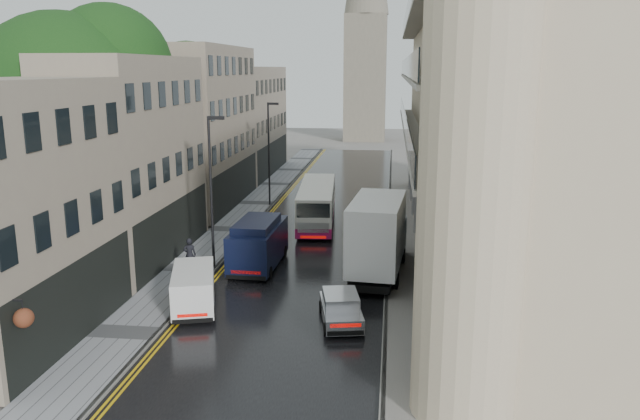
% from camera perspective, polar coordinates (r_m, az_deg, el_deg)
% --- Properties ---
extents(road, '(9.00, 85.00, 0.02)m').
position_cam_1_polar(road, '(40.55, -0.19, -2.13)').
color(road, black).
rests_on(road, ground).
extents(left_sidewalk, '(2.70, 85.00, 0.12)m').
position_cam_1_polar(left_sidewalk, '(41.61, -8.22, -1.80)').
color(left_sidewalk, gray).
rests_on(left_sidewalk, ground).
extents(right_sidewalk, '(1.80, 85.00, 0.12)m').
position_cam_1_polar(right_sidewalk, '(40.27, 7.47, -2.27)').
color(right_sidewalk, slate).
rests_on(right_sidewalk, ground).
extents(old_shop_row, '(4.50, 56.00, 12.00)m').
position_cam_1_polar(old_shop_row, '(43.96, -12.21, 6.70)').
color(old_shop_row, gray).
rests_on(old_shop_row, ground).
extents(modern_block, '(8.00, 40.00, 14.00)m').
position_cam_1_polar(modern_block, '(37.98, 15.27, 7.13)').
color(modern_block, '#C1B18F').
rests_on(modern_block, ground).
extents(church_spire, '(6.40, 6.40, 40.00)m').
position_cam_1_polar(church_spire, '(93.97, 4.28, 18.62)').
color(church_spire, slate).
rests_on(church_spire, ground).
extents(tree_near, '(10.56, 10.56, 13.89)m').
position_cam_1_polar(tree_near, '(35.95, -22.05, 6.26)').
color(tree_near, black).
rests_on(tree_near, ground).
extents(tree_far, '(9.24, 9.24, 12.46)m').
position_cam_1_polar(tree_far, '(47.67, -14.22, 7.33)').
color(tree_far, black).
rests_on(tree_far, ground).
extents(cream_bus, '(2.97, 10.01, 2.69)m').
position_cam_1_polar(cream_bus, '(40.04, -1.94, -0.33)').
color(cream_bus, beige).
rests_on(cream_bus, road).
extents(white_lorry, '(3.11, 8.17, 4.19)m').
position_cam_1_polar(white_lorry, '(30.26, 2.89, -3.22)').
color(white_lorry, silver).
rests_on(white_lorry, road).
extents(silver_hatchback, '(2.16, 3.73, 1.31)m').
position_cam_1_polar(silver_hatchback, '(25.26, 0.61, -10.00)').
color(silver_hatchback, '#ADACB1').
rests_on(silver_hatchback, road).
extents(white_van, '(2.82, 4.43, 1.85)m').
position_cam_1_polar(white_van, '(27.03, -13.31, -8.18)').
color(white_van, silver).
rests_on(white_van, road).
extents(navy_van, '(2.32, 5.48, 2.77)m').
position_cam_1_polar(navy_van, '(32.01, -8.21, -3.77)').
color(navy_van, black).
rests_on(navy_van, road).
extents(pedestrian, '(0.74, 0.56, 1.81)m').
position_cam_1_polar(pedestrian, '(33.08, -11.83, -4.05)').
color(pedestrian, black).
rests_on(pedestrian, left_sidewalk).
extents(lamp_post_near, '(0.90, 0.22, 7.95)m').
position_cam_1_polar(lamp_post_near, '(33.09, -9.92, 1.52)').
color(lamp_post_near, black).
rests_on(lamp_post_near, left_sidewalk).
extents(lamp_post_far, '(0.90, 0.32, 7.81)m').
position_cam_1_polar(lamp_post_far, '(47.97, -4.70, 5.06)').
color(lamp_post_far, black).
rests_on(lamp_post_far, left_sidewalk).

